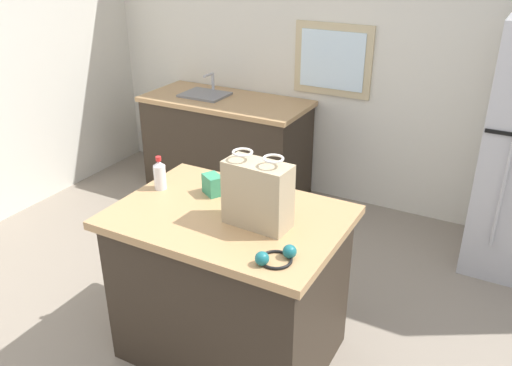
# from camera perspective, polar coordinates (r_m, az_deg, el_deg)

# --- Properties ---
(back_wall) EXTENTS (5.36, 0.13, 2.59)m
(back_wall) POSITION_cam_1_polar(r_m,az_deg,el_deg) (4.51, 13.44, 12.92)
(back_wall) COLOR silver
(back_wall) RESTS_ON ground
(kitchen_island) EXTENTS (1.20, 0.85, 0.90)m
(kitchen_island) POSITION_cam_1_polar(r_m,az_deg,el_deg) (2.98, -2.80, -10.87)
(kitchen_island) COLOR #33281E
(kitchen_island) RESTS_ON ground
(sink_counter) EXTENTS (1.49, 0.68, 1.07)m
(sink_counter) POSITION_cam_1_polar(r_m,az_deg,el_deg) (4.89, -3.24, 4.16)
(sink_counter) COLOR #33281E
(sink_counter) RESTS_ON ground
(shopping_bag) EXTENTS (0.34, 0.18, 0.38)m
(shopping_bag) POSITION_cam_1_polar(r_m,az_deg,el_deg) (2.56, 0.18, -1.20)
(shopping_bag) COLOR tan
(shopping_bag) RESTS_ON kitchen_island
(small_box) EXTENTS (0.14, 0.13, 0.11)m
(small_box) POSITION_cam_1_polar(r_m,az_deg,el_deg) (2.93, -4.69, -0.18)
(small_box) COLOR #388E66
(small_box) RESTS_ON kitchen_island
(bottle) EXTENTS (0.07, 0.07, 0.20)m
(bottle) POSITION_cam_1_polar(r_m,az_deg,el_deg) (3.02, -10.34, 0.89)
(bottle) COLOR white
(bottle) RESTS_ON kitchen_island
(ear_defenders) EXTENTS (0.21, 0.21, 0.06)m
(ear_defenders) POSITION_cam_1_polar(r_m,az_deg,el_deg) (2.35, 2.16, -7.95)
(ear_defenders) COLOR black
(ear_defenders) RESTS_ON kitchen_island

